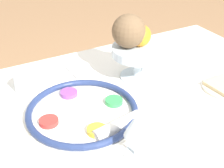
% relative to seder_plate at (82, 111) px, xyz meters
% --- Properties ---
extents(seder_plate, '(0.34, 0.34, 0.03)m').
position_rel_seder_plate_xyz_m(seder_plate, '(0.00, 0.00, 0.00)').
color(seder_plate, white).
rests_on(seder_plate, dining_table).
extents(wine_glass, '(0.06, 0.06, 0.13)m').
position_rel_seder_plate_xyz_m(wine_glass, '(0.05, -0.22, 0.08)').
color(wine_glass, silver).
rests_on(wine_glass, dining_table).
extents(fruit_stand, '(0.19, 0.19, 0.12)m').
position_rel_seder_plate_xyz_m(fruit_stand, '(0.27, 0.11, 0.08)').
color(fruit_stand, silver).
rests_on(fruit_stand, dining_table).
extents(orange_fruit, '(0.08, 0.08, 0.08)m').
position_rel_seder_plate_xyz_m(orange_fruit, '(0.28, 0.12, 0.14)').
color(orange_fruit, orange).
rests_on(orange_fruit, fruit_stand).
extents(coconut, '(0.12, 0.12, 0.12)m').
position_rel_seder_plate_xyz_m(coconut, '(0.24, 0.13, 0.16)').
color(coconut, brown).
rests_on(coconut, fruit_stand).
extents(napkin_roll, '(0.16, 0.06, 0.04)m').
position_rel_seder_plate_xyz_m(napkin_roll, '(0.06, -0.12, 0.00)').
color(napkin_roll, white).
rests_on(napkin_roll, dining_table).
extents(cup_near, '(0.07, 0.07, 0.07)m').
position_rel_seder_plate_xyz_m(cup_near, '(-0.11, 0.21, 0.02)').
color(cup_near, silver).
rests_on(cup_near, dining_table).
extents(fork_left, '(0.04, 0.18, 0.01)m').
position_rel_seder_plate_xyz_m(fork_left, '(0.04, 0.29, -0.01)').
color(fork_left, silver).
rests_on(fork_left, dining_table).
extents(fork_right, '(0.03, 0.18, 0.01)m').
position_rel_seder_plate_xyz_m(fork_right, '(0.07, 0.29, -0.01)').
color(fork_right, silver).
rests_on(fork_right, dining_table).
extents(spoon, '(0.16, 0.07, 0.01)m').
position_rel_seder_plate_xyz_m(spoon, '(0.08, -0.15, -0.01)').
color(spoon, silver).
rests_on(spoon, dining_table).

